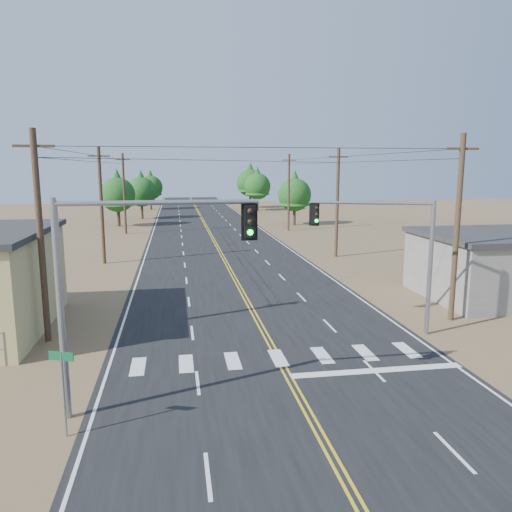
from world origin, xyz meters
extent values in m
plane|color=olive|center=(0.00, 0.00, 0.00)|extent=(220.00, 220.00, 0.00)
cube|color=black|center=(0.00, 30.00, 0.01)|extent=(15.00, 200.00, 0.02)
cylinder|color=gray|center=(-11.50, 9.00, 0.75)|extent=(0.06, 0.06, 1.50)
cylinder|color=#4C3826|center=(-10.50, 12.00, 5.00)|extent=(0.30, 0.30, 10.00)
cube|color=#4C3826|center=(-10.50, 12.00, 9.20)|extent=(1.80, 0.12, 0.12)
cylinder|color=#4C3826|center=(-10.50, 32.00, 5.00)|extent=(0.30, 0.30, 10.00)
cube|color=#4C3826|center=(-10.50, 32.00, 9.20)|extent=(1.80, 0.12, 0.12)
cylinder|color=#4C3826|center=(-10.50, 52.00, 5.00)|extent=(0.30, 0.30, 10.00)
cube|color=#4C3826|center=(-10.50, 52.00, 9.20)|extent=(1.80, 0.12, 0.12)
cylinder|color=#4C3826|center=(10.50, 12.00, 5.00)|extent=(0.30, 0.30, 10.00)
cube|color=#4C3826|center=(10.50, 12.00, 9.20)|extent=(1.80, 0.12, 0.12)
cylinder|color=#4C3826|center=(10.50, 32.00, 5.00)|extent=(0.30, 0.30, 10.00)
cube|color=#4C3826|center=(10.50, 32.00, 9.20)|extent=(1.80, 0.12, 0.12)
cylinder|color=#4C3826|center=(10.50, 52.00, 5.00)|extent=(0.30, 0.30, 10.00)
cube|color=#4C3826|center=(10.50, 52.00, 9.20)|extent=(1.80, 0.12, 0.12)
cylinder|color=gray|center=(-8.00, 4.00, 3.51)|extent=(0.24, 0.24, 7.03)
cylinder|color=gray|center=(-8.00, 4.00, 7.03)|extent=(0.18, 0.18, 0.60)
cylinder|color=gray|center=(-4.77, 4.04, 7.13)|extent=(6.46, 0.24, 0.16)
cube|color=black|center=(-1.84, 4.08, 6.48)|extent=(0.36, 0.31, 1.10)
sphere|color=black|center=(-1.84, 3.90, 6.83)|extent=(0.20, 0.20, 0.20)
sphere|color=black|center=(-1.84, 3.90, 6.48)|extent=(0.20, 0.20, 0.20)
sphere|color=#0CE533|center=(-1.84, 3.90, 6.12)|extent=(0.20, 0.20, 0.20)
cylinder|color=gray|center=(8.00, 10.00, 3.21)|extent=(0.22, 0.22, 6.43)
cylinder|color=gray|center=(8.00, 10.00, 6.43)|extent=(0.17, 0.17, 0.55)
cylinder|color=gray|center=(5.22, 11.09, 6.52)|extent=(5.62, 2.31, 0.15)
cube|color=black|center=(2.69, 12.08, 5.92)|extent=(0.40, 0.37, 1.01)
sphere|color=black|center=(2.75, 11.92, 6.24)|extent=(0.18, 0.18, 0.18)
sphere|color=black|center=(2.75, 11.92, 5.92)|extent=(0.18, 0.18, 0.18)
sphere|color=#0CE533|center=(2.75, 11.92, 5.60)|extent=(0.18, 0.18, 0.18)
cylinder|color=gray|center=(-7.80, 2.74, 1.37)|extent=(0.07, 0.07, 2.74)
cube|color=#0C5A2C|center=(-7.80, 2.74, 2.63)|extent=(0.78, 0.32, 0.27)
cylinder|color=#3F2D1E|center=(-12.24, 60.57, 1.47)|extent=(0.48, 0.48, 2.93)
cone|color=#144916|center=(-12.24, 60.57, 5.54)|extent=(4.56, 4.56, 5.21)
sphere|color=#144916|center=(-12.24, 60.57, 4.48)|extent=(4.88, 4.88, 4.88)
cylinder|color=#3F2D1E|center=(-9.60, 70.60, 1.43)|extent=(0.41, 0.41, 2.86)
cone|color=#144916|center=(-9.60, 70.60, 5.41)|extent=(4.46, 4.46, 5.09)
sphere|color=#144916|center=(-9.60, 70.60, 4.38)|extent=(4.77, 4.77, 4.77)
cylinder|color=#3F2D1E|center=(-9.00, 89.22, 1.43)|extent=(0.43, 0.43, 2.87)
cone|color=#144916|center=(-9.00, 89.22, 5.41)|extent=(4.46, 4.46, 5.09)
sphere|color=#144916|center=(-9.00, 89.22, 4.38)|extent=(4.78, 4.78, 4.78)
cylinder|color=#3F2D1E|center=(12.78, 58.15, 1.43)|extent=(0.43, 0.43, 2.86)
cone|color=#144916|center=(12.78, 58.15, 5.41)|extent=(4.45, 4.45, 5.09)
sphere|color=#144916|center=(12.78, 58.15, 4.37)|extent=(4.77, 4.77, 4.77)
cylinder|color=#3F2D1E|center=(11.55, 83.69, 1.53)|extent=(0.48, 0.48, 3.06)
cone|color=#144916|center=(11.55, 83.69, 5.78)|extent=(4.76, 4.76, 5.44)
sphere|color=#144916|center=(11.55, 83.69, 4.67)|extent=(5.10, 5.10, 5.10)
cylinder|color=#3F2D1E|center=(11.17, 90.45, 1.69)|extent=(0.48, 0.48, 3.38)
cone|color=#144916|center=(11.17, 90.45, 6.39)|extent=(5.26, 5.26, 6.01)
sphere|color=#144916|center=(11.17, 90.45, 5.17)|extent=(5.64, 5.64, 5.64)
camera|label=1|loc=(-4.27, -12.29, 8.23)|focal=35.00mm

